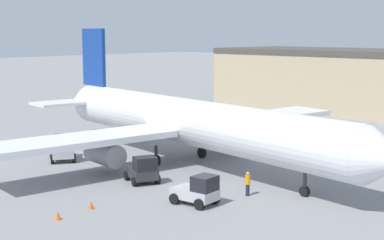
% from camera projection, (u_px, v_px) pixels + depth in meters
% --- Properties ---
extents(ground_plane, '(400.00, 400.00, 0.00)m').
position_uv_depth(ground_plane, '(192.00, 165.00, 49.26)').
color(ground_plane, gray).
extents(airplane, '(41.28, 35.24, 11.38)m').
position_uv_depth(airplane, '(185.00, 122.00, 49.48)').
color(airplane, white).
rests_on(airplane, ground_plane).
extents(ground_crew_worker, '(0.37, 0.37, 1.66)m').
position_uv_depth(ground_crew_worker, '(248.00, 183.00, 39.87)').
color(ground_crew_worker, '#1E2338').
rests_on(ground_crew_worker, ground_plane).
extents(baggage_tug, '(3.05, 2.23, 1.99)m').
position_uv_depth(baggage_tug, '(198.00, 191.00, 37.78)').
color(baggage_tug, '#B2B2B7').
rests_on(baggage_tug, ground_plane).
extents(belt_loader_truck, '(3.70, 3.35, 2.16)m').
position_uv_depth(belt_loader_truck, '(62.00, 149.00, 50.56)').
color(belt_loader_truck, '#B2B2B7').
rests_on(belt_loader_truck, ground_plane).
extents(pushback_tug, '(3.20, 2.89, 2.05)m').
position_uv_depth(pushback_tug, '(143.00, 170.00, 43.28)').
color(pushback_tug, '#2D2D33').
rests_on(pushback_tug, ground_plane).
extents(safety_cone_near, '(0.36, 0.36, 0.55)m').
position_uv_depth(safety_cone_near, '(58.00, 215.00, 34.82)').
color(safety_cone_near, '#EF590F').
rests_on(safety_cone_near, ground_plane).
extents(safety_cone_far, '(0.36, 0.36, 0.55)m').
position_uv_depth(safety_cone_far, '(91.00, 205.00, 37.00)').
color(safety_cone_far, '#EF590F').
rests_on(safety_cone_far, ground_plane).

